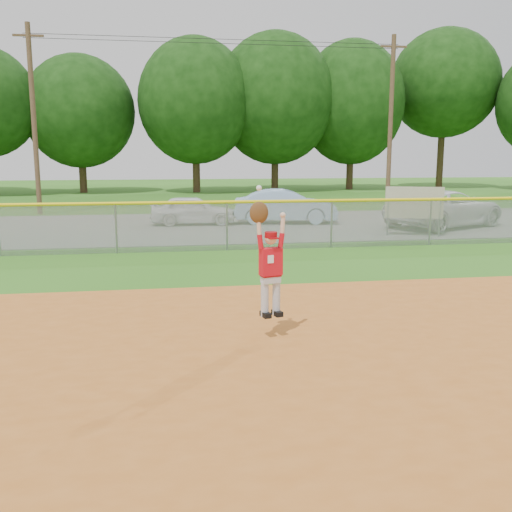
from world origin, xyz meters
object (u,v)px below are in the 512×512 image
at_px(car_blue, 285,206).
at_px(sponsor_sign, 414,204).
at_px(car_white_b, 446,208).
at_px(ballplayer, 269,260).
at_px(car_white_a, 193,210).

height_order(car_blue, sponsor_sign, sponsor_sign).
bearing_deg(car_blue, car_white_b, -100.86).
bearing_deg(ballplayer, sponsor_sign, 55.68).
distance_m(car_white_b, sponsor_sign, 3.39).
bearing_deg(sponsor_sign, car_blue, 129.21).
bearing_deg(ballplayer, car_blue, 77.17).
relative_size(sponsor_sign, ballplayer, 0.92).
bearing_deg(sponsor_sign, car_white_a, 148.65).
distance_m(car_white_a, ballplayer, 15.17).
xyz_separation_m(car_white_a, car_blue, (3.91, -0.08, 0.11)).
distance_m(car_white_b, ballplayer, 16.02).
xyz_separation_m(car_white_a, sponsor_sign, (7.64, -4.65, 0.55)).
bearing_deg(car_white_a, car_blue, -88.14).
relative_size(car_white_b, sponsor_sign, 2.77).
relative_size(car_white_b, ballplayer, 2.54).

